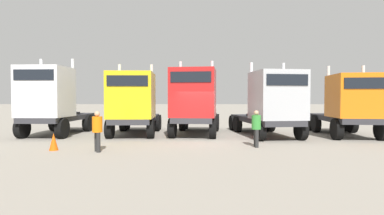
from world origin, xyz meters
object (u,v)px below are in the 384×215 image
object	(u,v)px
semi_truck_white	(52,101)
semi_truck_silver	(272,104)
visitor_with_camera	(256,126)
visitor_in_hivis	(97,128)
traffic_cone_near	(54,142)
semi_truck_yellow	(134,103)
semi_truck_orange	(350,105)
semi_truck_red	(195,102)

from	to	relation	value
semi_truck_white	semi_truck_silver	size ratio (longest dim) A/B	0.89
semi_truck_white	visitor_with_camera	bearing A→B (deg)	72.89
visitor_in_hivis	visitor_with_camera	xyz separation A→B (m)	(6.61, 1.24, -0.01)
visitor_with_camera	traffic_cone_near	distance (m)	8.60
semi_truck_yellow	semi_truck_silver	world-z (taller)	semi_truck_yellow
visitor_in_hivis	visitor_with_camera	distance (m)	6.73
semi_truck_yellow	visitor_with_camera	world-z (taller)	semi_truck_yellow
semi_truck_white	semi_truck_orange	bearing A→B (deg)	90.53
semi_truck_red	semi_truck_orange	world-z (taller)	semi_truck_red
semi_truck_silver	traffic_cone_near	world-z (taller)	semi_truck_silver
semi_truck_orange	visitor_with_camera	world-z (taller)	semi_truck_orange
semi_truck_silver	visitor_with_camera	xyz separation A→B (m)	(-1.50, -3.20, -0.91)
visitor_in_hivis	traffic_cone_near	size ratio (longest dim) A/B	2.30
semi_truck_white	semi_truck_orange	world-z (taller)	semi_truck_white
semi_truck_red	visitor_in_hivis	bearing A→B (deg)	-30.65
semi_truck_white	visitor_in_hivis	size ratio (longest dim) A/B	3.62
semi_truck_red	visitor_with_camera	xyz separation A→B (m)	(2.72, -3.91, -1.04)
semi_truck_yellow	traffic_cone_near	size ratio (longest dim) A/B	8.36
semi_truck_red	traffic_cone_near	distance (m)	7.73
semi_truck_red	visitor_with_camera	size ratio (longest dim) A/B	3.83
semi_truck_silver	traffic_cone_near	distance (m)	10.95
semi_truck_white	visitor_with_camera	xyz separation A→B (m)	(10.87, -3.69, -1.07)
semi_truck_yellow	visitor_in_hivis	bearing A→B (deg)	-6.61
semi_truck_yellow	visitor_with_camera	distance (m)	7.36
semi_truck_white	semi_truck_silver	world-z (taller)	semi_truck_white
semi_truck_silver	visitor_with_camera	size ratio (longest dim) A/B	4.10
traffic_cone_near	visitor_with_camera	bearing A→B (deg)	6.19
semi_truck_white	visitor_in_hivis	bearing A→B (deg)	42.47
visitor_with_camera	traffic_cone_near	world-z (taller)	visitor_with_camera
visitor_in_hivis	semi_truck_red	bearing A→B (deg)	-160.48
semi_truck_white	semi_truck_red	bearing A→B (deg)	93.20
semi_truck_red	visitor_with_camera	distance (m)	4.88
semi_truck_orange	visitor_in_hivis	distance (m)	13.32
traffic_cone_near	semi_truck_yellow	bearing A→B (deg)	63.99
semi_truck_white	semi_truck_yellow	world-z (taller)	semi_truck_white
semi_truck_yellow	traffic_cone_near	bearing A→B (deg)	-28.22
semi_truck_red	visitor_in_hivis	distance (m)	6.54
semi_truck_white	semi_truck_red	world-z (taller)	semi_truck_white
semi_truck_red	visitor_in_hivis	world-z (taller)	semi_truck_red
visitor_in_hivis	semi_truck_silver	bearing A→B (deg)	175.25
semi_truck_silver	traffic_cone_near	size ratio (longest dim) A/B	9.36
semi_truck_red	semi_truck_orange	xyz separation A→B (m)	(8.58, -0.55, -0.17)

